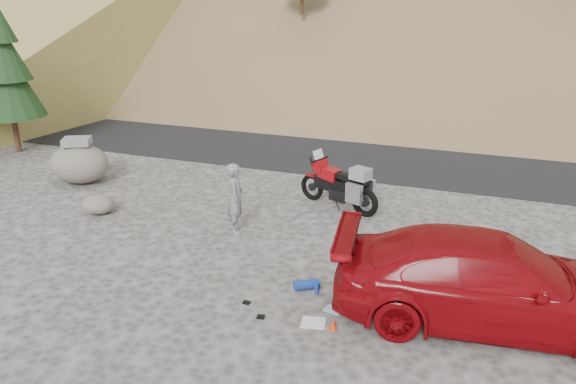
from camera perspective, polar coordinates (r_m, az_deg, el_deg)
name	(u,v)px	position (r m, az deg, el deg)	size (l,w,h in m)	color
ground	(264,258)	(11.89, -2.49, -6.68)	(140.00, 140.00, 0.00)	#43403D
road	(362,148)	(19.95, 7.53, 4.44)	(120.00, 7.00, 0.05)	black
conifer_verge	(5,66)	(20.95, -26.84, 11.32)	(2.20, 2.20, 5.04)	#341D12
motorcycle	(342,186)	(14.24, 5.47, 0.61)	(2.30, 1.20, 1.44)	black
man	(237,231)	(13.16, -5.20, -3.96)	(0.60, 0.39, 1.65)	gray
red_car	(485,320)	(10.41, 19.43, -12.16)	(2.12, 5.23, 1.52)	maroon
boulder	(80,163)	(17.24, -20.41, 2.76)	(2.02, 1.83, 1.29)	#5D5850
small_rock	(98,204)	(14.80, -18.72, -1.18)	(1.03, 0.99, 0.48)	#5D5850
gear_white_cloth	(313,323)	(9.77, 2.59, -13.11)	(0.40, 0.36, 0.01)	white
gear_blue_mat	(306,284)	(10.69, 1.89, -9.37)	(0.19, 0.19, 0.48)	navy
gear_bottle	(317,288)	(10.54, 2.93, -9.76)	(0.08, 0.08, 0.22)	navy
gear_funnel	(333,324)	(9.60, 4.60, -13.22)	(0.15, 0.15, 0.19)	red
gear_glove_a	(246,303)	(10.31, -4.24, -11.14)	(0.13, 0.09, 0.04)	black
gear_glove_b	(261,317)	(9.90, -2.78, -12.55)	(0.13, 0.10, 0.04)	black
gear_blue_cloth	(334,310)	(10.13, 4.67, -11.85)	(0.33, 0.24, 0.01)	#8AB7D5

